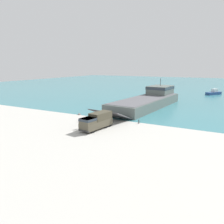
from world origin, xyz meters
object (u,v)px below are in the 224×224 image
object	(u,v)px
soldier_on_ramp	(81,124)
moored_boat_a	(214,93)
mooring_bollard	(139,121)
landing_craft	(149,100)
military_truck	(96,121)

from	to	relation	value
soldier_on_ramp	moored_boat_a	distance (m)	67.22
moored_boat_a	mooring_bollard	bearing A→B (deg)	112.63
soldier_on_ramp	landing_craft	bearing A→B (deg)	-113.30
moored_boat_a	mooring_bollard	size ratio (longest dim) A/B	8.70
landing_craft	military_truck	xyz separation A→B (m)	(-1.12, -26.83, -0.31)
landing_craft	soldier_on_ramp	world-z (taller)	landing_craft
military_truck	moored_boat_a	world-z (taller)	military_truck
landing_craft	mooring_bollard	distance (m)	20.07
landing_craft	soldier_on_ramp	bearing A→B (deg)	-91.67
landing_craft	mooring_bollard	bearing A→B (deg)	-71.39
landing_craft	military_truck	world-z (taller)	landing_craft
military_truck	soldier_on_ramp	bearing A→B (deg)	-54.49
landing_craft	soldier_on_ramp	size ratio (longest dim) A/B	21.34
military_truck	mooring_bollard	distance (m)	9.24
soldier_on_ramp	military_truck	bearing A→B (deg)	-168.54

